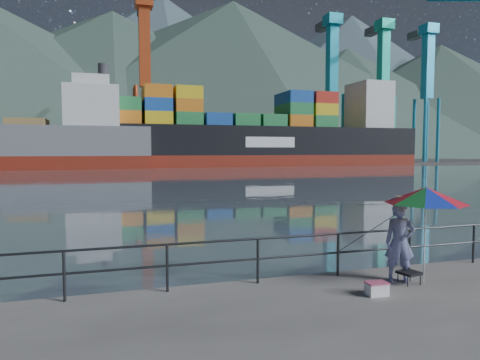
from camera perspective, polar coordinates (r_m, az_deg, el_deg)
name	(u,v)px	position (r m, az deg, el deg)	size (l,w,h in m)	color
harbor_water	(118,160)	(137.17, -15.97, 2.61)	(500.00, 280.00, 0.00)	#4B5B67
far_dock	(165,163)	(100.89, -9.95, 2.26)	(200.00, 40.00, 0.40)	#514F4C
guardrail	(214,264)	(9.39, -3.49, -11.06)	(22.00, 0.06, 1.03)	#2D3033
mountains	(194,85)	(221.14, -6.13, 12.45)	(600.00, 332.80, 80.00)	#385147
port_cranes	(264,92)	(97.81, 3.17, 11.66)	(116.00, 28.00, 38.40)	#B94122
container_stacks	(246,152)	(105.97, 0.84, 3.81)	(58.00, 8.40, 7.80)	orange
fisherman	(400,242)	(10.35, 20.53, -7.76)	(0.65, 0.43, 1.79)	#24329A
beach_umbrella	(426,196)	(10.21, 23.54, -1.92)	(1.87, 1.87, 2.15)	white
folding_stool	(409,277)	(10.41, 21.61, -11.96)	(0.49, 0.49, 0.27)	black
cooler_bag	(377,289)	(9.43, 17.76, -13.72)	(0.42, 0.28, 0.24)	white
fishing_rod	(368,267)	(11.51, 16.66, -11.07)	(0.02, 0.02, 2.34)	black
container_ship	(268,136)	(88.21, 3.81, 5.83)	(66.21, 11.04, 18.10)	maroon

